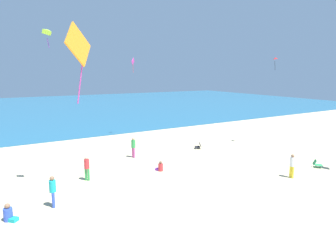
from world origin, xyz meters
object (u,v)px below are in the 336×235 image
(beach_chair_far_right, at_px, (317,164))
(person_2, at_px, (53,189))
(person_1, at_px, (160,167))
(person_4, at_px, (87,166))
(person_6, at_px, (133,146))
(kite_lime, at_px, (48,32))
(kite_orange, at_px, (78,46))
(kite_magenta, at_px, (133,62))
(beach_chair_mid_beach, at_px, (199,146))
(person_3, at_px, (292,164))
(person_0, at_px, (9,214))
(kite_red, at_px, (275,58))

(beach_chair_far_right, height_order, person_2, person_2)
(beach_chair_far_right, relative_size, person_1, 1.09)
(person_4, height_order, person_6, person_6)
(person_4, bearing_deg, kite_lime, -29.17)
(kite_orange, height_order, kite_magenta, kite_magenta)
(beach_chair_far_right, bearing_deg, kite_magenta, 163.35)
(beach_chair_far_right, distance_m, person_1, 11.36)
(beach_chair_mid_beach, xyz_separation_m, person_1, (-5.81, -3.41, -0.00))
(beach_chair_far_right, relative_size, person_4, 0.48)
(person_3, relative_size, person_4, 0.99)
(kite_orange, bearing_deg, kite_lime, 87.02)
(beach_chair_far_right, relative_size, person_0, 0.93)
(beach_chair_mid_beach, height_order, person_3, person_3)
(person_1, bearing_deg, kite_orange, 112.75)
(kite_orange, bearing_deg, beach_chair_mid_beach, 43.60)
(person_4, bearing_deg, person_2, 0.09)
(person_1, bearing_deg, kite_magenta, -42.27)
(person_1, relative_size, person_3, 0.45)
(kite_magenta, bearing_deg, kite_red, -46.01)
(person_0, xyz_separation_m, person_3, (16.03, -3.06, 0.60))
(kite_red, bearing_deg, person_0, -171.71)
(person_6, xyz_separation_m, kite_orange, (-6.78, -12.77, 6.47))
(person_0, height_order, kite_orange, kite_orange)
(person_6, distance_m, kite_red, 14.74)
(beach_chair_far_right, relative_size, person_2, 0.47)
(person_3, relative_size, person_6, 0.95)
(person_0, distance_m, kite_magenta, 19.16)
(beach_chair_mid_beach, relative_size, person_4, 0.47)
(kite_red, height_order, kite_lime, kite_lime)
(person_1, bearing_deg, person_0, 75.84)
(person_3, relative_size, kite_magenta, 1.03)
(person_1, xyz_separation_m, person_4, (-4.86, 0.78, 0.66))
(beach_chair_mid_beach, distance_m, kite_orange, 19.30)
(kite_red, distance_m, kite_lime, 18.87)
(beach_chair_far_right, distance_m, person_4, 16.14)
(person_1, relative_size, person_6, 0.43)
(beach_chair_mid_beach, distance_m, kite_red, 10.40)
(person_1, distance_m, kite_magenta, 13.37)
(person_1, xyz_separation_m, kite_red, (12.15, 0.75, 7.81))
(person_0, xyz_separation_m, person_4, (4.36, 3.14, 0.62))
(person_2, xyz_separation_m, kite_magenta, (9.84, 12.61, 6.99))
(person_2, distance_m, person_6, 8.97)
(kite_orange, height_order, kite_red, kite_red)
(person_2, distance_m, person_3, 14.47)
(person_2, height_order, kite_red, kite_red)
(beach_chair_far_right, xyz_separation_m, person_6, (-10.57, 8.87, 0.69))
(person_1, xyz_separation_m, person_6, (-0.39, 3.82, 0.70))
(person_0, relative_size, kite_red, 0.70)
(beach_chair_far_right, height_order, person_3, person_3)
(person_0, bearing_deg, kite_magenta, 92.58)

